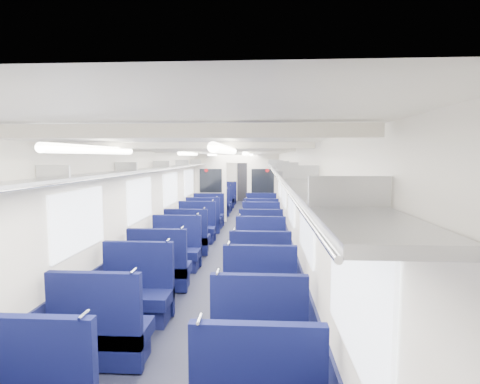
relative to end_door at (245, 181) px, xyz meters
name	(u,v)px	position (x,y,z in m)	size (l,w,h in m)	color
floor	(229,241)	(0.00, -8.94, -1.00)	(2.80, 18.00, 0.01)	black
ceiling	(229,151)	(0.00, -8.94, 1.35)	(2.80, 18.00, 0.01)	white
wall_left	(176,196)	(-1.40, -8.94, 0.18)	(0.02, 18.00, 2.35)	silver
dado_left	(177,227)	(-1.39, -8.94, -0.65)	(0.03, 17.90, 0.70)	#111439
wall_right	(283,197)	(1.40, -8.94, 0.18)	(0.02, 18.00, 2.35)	silver
dado_right	(282,229)	(1.39, -8.94, -0.65)	(0.03, 17.90, 0.70)	#111439
wall_far	(245,178)	(0.00, 0.06, 0.18)	(2.80, 0.02, 2.35)	silver
luggage_rack_left	(182,166)	(-1.21, -8.94, 0.97)	(0.36, 17.40, 0.18)	#B2B5BA
luggage_rack_right	(276,166)	(1.21, -8.94, 0.97)	(0.36, 17.40, 0.18)	#B2B5BA
windows	(227,189)	(0.00, -9.40, 0.42)	(2.78, 15.60, 0.75)	white
ceiling_fittings	(228,153)	(0.00, -9.20, 1.29)	(2.70, 16.06, 0.11)	silver
end_door	(245,181)	(0.00, 0.00, 0.00)	(0.75, 0.06, 2.00)	black
bulkhead	(237,186)	(0.00, -5.99, 0.23)	(2.80, 0.10, 2.35)	silver
seat_4	(101,335)	(-0.83, -14.85, -0.67)	(0.97, 0.53, 1.08)	#0E1345
seat_5	(259,338)	(0.83, -14.82, -0.67)	(0.97, 0.53, 1.08)	#0E1345
seat_6	(136,296)	(-0.83, -13.76, -0.67)	(0.97, 0.53, 1.08)	#0E1345
seat_7	(260,302)	(0.83, -13.87, -0.67)	(0.97, 0.53, 1.08)	#0E1345
seat_8	(160,270)	(-0.83, -12.59, -0.67)	(0.97, 0.53, 1.08)	#0E1345
seat_9	(260,273)	(0.83, -12.67, -0.67)	(0.97, 0.53, 1.08)	#0E1345
seat_10	(176,252)	(-0.83, -11.43, -0.67)	(0.97, 0.53, 1.08)	#0E1345
seat_11	(260,254)	(0.83, -11.49, -0.67)	(0.97, 0.53, 1.08)	#0E1345
seat_12	(187,240)	(-0.83, -10.31, -0.67)	(0.97, 0.53, 1.08)	#0E1345
seat_13	(261,240)	(0.83, -10.23, -0.67)	(0.97, 0.53, 1.08)	#0E1345
seat_14	(197,229)	(-0.83, -9.10, -0.67)	(0.97, 0.53, 1.08)	#0E1345
seat_15	(261,231)	(0.83, -9.15, -0.67)	(0.97, 0.53, 1.08)	#0E1345
seat_16	(204,221)	(-0.83, -7.90, -0.67)	(0.97, 0.53, 1.08)	#0E1345
seat_17	(261,223)	(0.83, -8.11, -0.67)	(0.97, 0.53, 1.08)	#0E1345
seat_18	(208,216)	(-0.83, -6.97, -0.67)	(0.97, 0.53, 1.08)	#0E1345
seat_19	(261,216)	(0.83, -6.78, -0.67)	(0.97, 0.53, 1.08)	#0E1345
seat_20	(217,207)	(-0.83, -4.86, -0.67)	(0.97, 0.53, 1.08)	#0E1345
seat_21	(261,208)	(0.83, -4.81, -0.67)	(0.97, 0.53, 1.08)	#0E1345
seat_22	(220,204)	(-0.83, -3.77, -0.67)	(0.97, 0.53, 1.08)	#0E1345
seat_23	(261,204)	(0.83, -3.63, -0.67)	(0.97, 0.53, 1.08)	#0E1345
seat_24	(223,200)	(-0.83, -2.54, -0.67)	(0.97, 0.53, 1.08)	#0E1345
seat_25	(261,200)	(0.83, -2.46, -0.67)	(0.97, 0.53, 1.08)	#0E1345
seat_26	(226,197)	(-0.83, -1.29, -0.67)	(0.97, 0.53, 1.08)	#0E1345
seat_27	(261,197)	(0.83, -1.29, -0.67)	(0.97, 0.53, 1.08)	#0E1345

